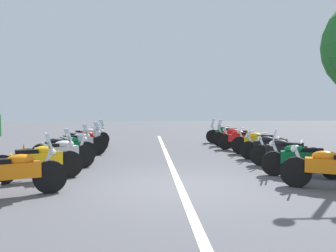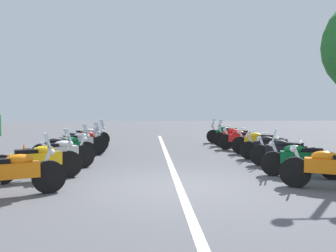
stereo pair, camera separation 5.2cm
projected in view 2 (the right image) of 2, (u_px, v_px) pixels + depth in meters
name	position (u px, v px, depth m)	size (l,w,h in m)	color
ground_plane	(179.00, 187.00, 7.50)	(80.00, 80.00, 0.00)	#4C4C51
lane_centre_stripe	(168.00, 159.00, 11.72)	(19.49, 0.16, 0.01)	beige
motorcycle_left_row_0	(11.00, 173.00, 6.62)	(1.03, 1.99, 1.22)	black
motorcycle_left_row_1	(38.00, 161.00, 8.12)	(1.14, 1.98, 1.22)	black
motorcycle_left_row_2	(58.00, 154.00, 9.46)	(1.30, 1.88, 1.01)	black
motorcycle_left_row_3	(66.00, 148.00, 10.73)	(1.01, 1.88, 1.21)	black
motorcycle_left_row_4	(77.00, 143.00, 12.21)	(1.15, 2.05, 1.23)	black
motorcycle_left_row_5	(83.00, 141.00, 13.51)	(0.99, 1.97, 0.99)	black
motorcycle_left_row_6	(88.00, 137.00, 15.09)	(1.12, 1.88, 1.22)	black
motorcycle_right_row_0	(333.00, 168.00, 7.13)	(1.14, 1.98, 1.01)	black
motorcycle_right_row_1	(301.00, 159.00, 8.49)	(0.98, 1.89, 1.20)	black
motorcycle_right_row_2	(285.00, 152.00, 9.86)	(1.33, 1.78, 0.99)	black
motorcycle_right_row_3	(271.00, 147.00, 11.19)	(1.21, 1.88, 0.99)	black
motorcycle_right_row_4	(260.00, 143.00, 12.58)	(1.12, 1.92, 1.01)	black
motorcycle_right_row_5	(242.00, 139.00, 13.88)	(1.29, 1.81, 1.00)	black
motorcycle_right_row_6	(236.00, 136.00, 15.27)	(1.16, 2.00, 1.21)	black
motorcycle_right_row_7	(226.00, 134.00, 16.78)	(1.04, 1.91, 1.22)	black
traffic_cone_0	(24.00, 153.00, 10.89)	(0.36, 0.36, 0.61)	orange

